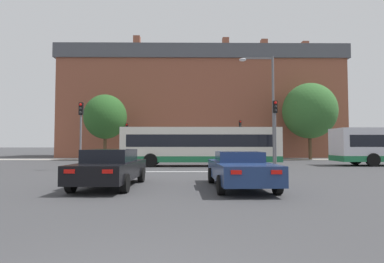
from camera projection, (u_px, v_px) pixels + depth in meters
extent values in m
cube|color=silver|center=(178.00, 172.00, 17.98)|extent=(9.75, 0.30, 0.01)
cube|color=#A09B91|center=(183.00, 159.00, 33.36)|extent=(70.83, 2.50, 0.01)
cube|color=brown|center=(201.00, 112.00, 43.03)|extent=(36.93, 10.95, 12.66)
cube|color=#4C4F56|center=(201.00, 62.00, 43.36)|extent=(37.67, 11.39, 1.85)
cube|color=brown|center=(94.00, 52.00, 44.64)|extent=(0.90, 0.90, 2.12)
cube|color=brown|center=(137.00, 44.00, 41.29)|extent=(0.90, 0.90, 2.12)
cube|color=brown|center=(182.00, 53.00, 45.52)|extent=(0.90, 0.90, 2.12)
cube|color=brown|center=(226.00, 46.00, 41.97)|extent=(0.90, 0.90, 2.12)
cube|color=brown|center=(264.00, 47.00, 42.61)|extent=(0.90, 0.90, 2.12)
cube|color=brown|center=(305.00, 49.00, 43.47)|extent=(0.90, 0.90, 2.12)
cube|color=black|center=(111.00, 170.00, 11.48)|extent=(2.03, 4.74, 0.63)
cube|color=black|center=(111.00, 156.00, 11.46)|extent=(1.69, 2.16, 0.48)
cylinder|color=black|center=(99.00, 175.00, 12.93)|extent=(0.24, 0.65, 0.64)
cylinder|color=black|center=(141.00, 175.00, 12.90)|extent=(0.24, 0.65, 0.64)
cylinder|color=black|center=(71.00, 183.00, 10.03)|extent=(0.24, 0.65, 0.64)
cylinder|color=black|center=(125.00, 183.00, 10.00)|extent=(0.24, 0.65, 0.64)
cube|color=red|center=(69.00, 171.00, 9.13)|extent=(0.32, 0.06, 0.12)
cube|color=red|center=(107.00, 172.00, 9.11)|extent=(0.32, 0.06, 0.12)
cube|color=navy|center=(240.00, 171.00, 11.17)|extent=(2.06, 4.90, 0.65)
cube|color=navy|center=(239.00, 157.00, 11.32)|extent=(1.69, 1.50, 0.38)
cylinder|color=black|center=(211.00, 175.00, 12.62)|extent=(0.24, 0.65, 0.64)
cylinder|color=black|center=(254.00, 175.00, 12.69)|extent=(0.24, 0.65, 0.64)
cylinder|color=black|center=(221.00, 185.00, 9.62)|extent=(0.24, 0.65, 0.64)
cylinder|color=black|center=(277.00, 185.00, 9.69)|extent=(0.24, 0.65, 0.64)
cube|color=red|center=(236.00, 172.00, 8.72)|extent=(0.32, 0.06, 0.12)
cube|color=red|center=(277.00, 172.00, 8.76)|extent=(0.32, 0.06, 0.12)
cube|color=silver|center=(201.00, 145.00, 22.89)|extent=(11.83, 2.55, 2.57)
cube|color=#1E7042|center=(201.00, 159.00, 22.84)|extent=(11.85, 2.57, 0.44)
cube|color=black|center=(201.00, 141.00, 22.90)|extent=(10.89, 2.58, 0.90)
cylinder|color=black|center=(245.00, 159.00, 24.10)|extent=(1.00, 0.28, 1.00)
cylinder|color=black|center=(252.00, 160.00, 21.65)|extent=(1.00, 0.28, 1.00)
cylinder|color=black|center=(154.00, 159.00, 24.02)|extent=(1.00, 0.28, 1.00)
cylinder|color=black|center=(151.00, 160.00, 21.58)|extent=(1.00, 0.28, 1.00)
cylinder|color=black|center=(355.00, 158.00, 24.53)|extent=(1.00, 0.28, 1.00)
cylinder|color=black|center=(373.00, 160.00, 22.17)|extent=(1.00, 0.28, 1.00)
cylinder|color=slate|center=(81.00, 142.00, 19.15)|extent=(0.12, 0.12, 3.54)
cube|color=black|center=(81.00, 109.00, 19.25)|extent=(0.26, 0.20, 0.80)
sphere|color=red|center=(80.00, 105.00, 19.13)|extent=(0.17, 0.17, 0.17)
sphere|color=black|center=(80.00, 109.00, 19.12)|extent=(0.17, 0.17, 0.17)
sphere|color=black|center=(80.00, 113.00, 19.11)|extent=(0.17, 0.17, 0.17)
cylinder|color=slate|center=(240.00, 144.00, 32.96)|extent=(0.12, 0.12, 3.52)
cube|color=black|center=(240.00, 124.00, 33.06)|extent=(0.26, 0.20, 0.80)
sphere|color=red|center=(240.00, 122.00, 32.94)|extent=(0.17, 0.17, 0.17)
sphere|color=black|center=(240.00, 124.00, 32.93)|extent=(0.17, 0.17, 0.17)
sphere|color=black|center=(240.00, 126.00, 32.92)|extent=(0.17, 0.17, 0.17)
cylinder|color=slate|center=(127.00, 145.00, 32.90)|extent=(0.12, 0.12, 3.18)
cube|color=black|center=(127.00, 127.00, 32.99)|extent=(0.26, 0.20, 0.80)
sphere|color=red|center=(127.00, 125.00, 32.87)|extent=(0.17, 0.17, 0.17)
sphere|color=black|center=(127.00, 127.00, 32.86)|extent=(0.17, 0.17, 0.17)
sphere|color=black|center=(127.00, 129.00, 32.85)|extent=(0.17, 0.17, 0.17)
cylinder|color=slate|center=(275.00, 141.00, 19.35)|extent=(0.12, 0.12, 3.68)
cube|color=black|center=(275.00, 107.00, 19.45)|extent=(0.26, 0.20, 0.80)
sphere|color=red|center=(276.00, 103.00, 19.33)|extent=(0.17, 0.17, 0.17)
sphere|color=black|center=(276.00, 107.00, 19.32)|extent=(0.17, 0.17, 0.17)
sphere|color=black|center=(276.00, 111.00, 19.31)|extent=(0.17, 0.17, 0.17)
cylinder|color=slate|center=(273.00, 112.00, 21.00)|extent=(0.16, 0.16, 7.88)
cylinder|color=slate|center=(258.00, 58.00, 21.16)|extent=(2.13, 0.10, 0.10)
ellipsoid|color=#B2B2B7|center=(243.00, 60.00, 21.15)|extent=(0.50, 0.36, 0.22)
cylinder|color=#333851|center=(195.00, 156.00, 33.11)|extent=(0.13, 0.13, 0.86)
cylinder|color=#333851|center=(194.00, 156.00, 32.98)|extent=(0.13, 0.13, 0.86)
cube|color=tan|center=(195.00, 149.00, 33.08)|extent=(0.43, 0.45, 0.68)
sphere|color=tan|center=(195.00, 144.00, 33.10)|extent=(0.26, 0.26, 0.26)
cylinder|color=brown|center=(121.00, 156.00, 33.74)|extent=(0.13, 0.13, 0.81)
cylinder|color=brown|center=(121.00, 156.00, 33.59)|extent=(0.13, 0.13, 0.81)
cube|color=#B21E23|center=(121.00, 149.00, 33.70)|extent=(0.37, 0.46, 0.64)
sphere|color=tan|center=(121.00, 145.00, 33.72)|extent=(0.24, 0.24, 0.24)
cylinder|color=brown|center=(213.00, 156.00, 33.48)|extent=(0.13, 0.13, 0.76)
cylinder|color=brown|center=(212.00, 156.00, 33.33)|extent=(0.13, 0.13, 0.76)
cube|color=navy|center=(213.00, 150.00, 33.43)|extent=(0.38, 0.46, 0.60)
sphere|color=tan|center=(213.00, 146.00, 33.45)|extent=(0.23, 0.23, 0.23)
cylinder|color=#4C3823|center=(105.00, 147.00, 32.80)|extent=(0.36, 0.36, 2.75)
ellipsoid|color=#285623|center=(105.00, 117.00, 32.96)|extent=(4.66, 4.66, 4.89)
cylinder|color=#4C3823|center=(310.00, 146.00, 34.04)|extent=(0.36, 0.36, 2.96)
ellipsoid|color=#33662D|center=(309.00, 111.00, 34.23)|extent=(6.03, 6.03, 6.33)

